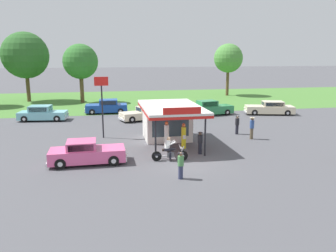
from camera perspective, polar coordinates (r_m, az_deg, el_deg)
The scene contains 20 objects.
ground_plane at distance 21.24m, azimuth 2.61°, elevation -6.30°, with size 300.00×300.00×0.00m, color #4C4C51.
grass_verge_strip at distance 50.27m, azimuth -5.23°, elevation 4.47°, with size 120.00×24.00×0.01m, color #477A33.
service_station_kiosk at distance 26.35m, azimuth -0.03°, elevation 1.29°, with size 4.24×7.35×3.40m.
gas_pump_nearside at distance 23.67m, azimuth -0.23°, elevation -1.90°, with size 0.44×0.44×2.10m.
gas_pump_offside at distance 23.94m, azimuth 2.68°, elevation -1.99°, with size 0.44×0.44×1.91m.
motorcycle_with_rider at distance 21.46m, azimuth 0.20°, elevation -4.26°, with size 2.33×0.70×1.58m.
featured_classic_sedan at distance 21.57m, azimuth -13.68°, elevation -4.49°, with size 4.84×1.95×1.48m.
parked_car_back_row_centre_right at distance 34.80m, azimuth -4.02°, elevation 2.10°, with size 5.31×3.17×1.39m.
parked_car_back_row_far_left at distance 36.72m, azimuth -20.57°, elevation 1.97°, with size 5.07×2.41×1.54m.
parked_car_back_row_centre_left at distance 37.72m, azimuth 7.03°, elevation 2.97°, with size 5.58×2.63×1.64m.
parked_car_back_row_centre at distance 39.58m, azimuth 16.95°, elevation 2.90°, with size 5.73×3.12×1.49m.
parked_car_back_row_left at distance 39.31m, azimuth -10.37°, elevation 3.22°, with size 4.92×2.12×1.58m.
bystander_leaning_by_kiosk at distance 22.99m, azimuth 5.48°, elevation -2.78°, with size 0.34×0.34×1.53m.
bystander_admiring_sedan at distance 27.64m, azimuth 14.07°, elevation -0.22°, with size 0.39×0.39×1.78m.
bystander_chatting_near_pumps at distance 18.42m, azimuth 2.18°, elevation -6.63°, with size 0.34×0.34×1.50m.
bystander_strolling_foreground at distance 29.08m, azimuth 11.68°, elevation 0.25°, with size 0.35×0.35×1.58m.
tree_oak_right at distance 48.15m, azimuth -14.64°, elevation 10.45°, with size 4.78×4.78×8.07m.
tree_oak_far_right at distance 55.89m, azimuth 10.08°, elevation 11.19°, with size 4.62×4.62×8.32m.
tree_oak_centre at distance 51.78m, azimuth -23.11°, elevation 10.99°, with size 6.45×6.45×9.73m.
roadside_pole_sign at distance 27.36m, azimuth -11.19°, elevation 4.90°, with size 1.10×0.12×4.95m.
Camera 1 is at (-4.65, -19.59, 6.75)m, focal length 35.84 mm.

